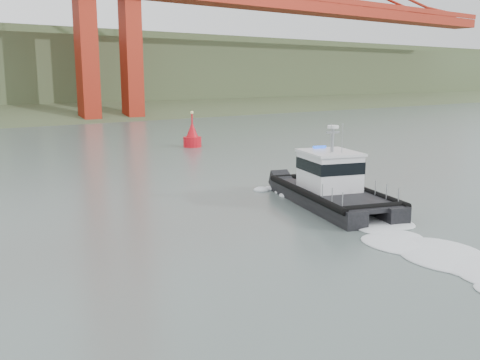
% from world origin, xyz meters
% --- Properties ---
extents(ground, '(400.00, 400.00, 0.00)m').
position_xyz_m(ground, '(0.00, 0.00, 0.00)').
color(ground, '#52625D').
rests_on(ground, ground).
extents(patrol_boat, '(6.72, 10.77, 4.92)m').
position_xyz_m(patrol_boat, '(6.71, 9.05, 1.23)').
color(patrol_boat, black).
rests_on(patrol_boat, ground).
extents(nav_buoy, '(1.97, 1.97, 4.09)m').
position_xyz_m(nav_buoy, '(14.34, 36.73, 1.08)').
color(nav_buoy, red).
rests_on(nav_buoy, ground).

